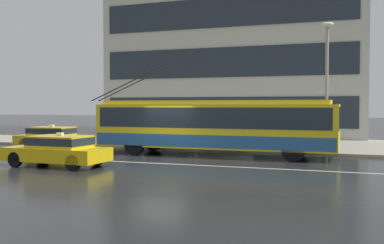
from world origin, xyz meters
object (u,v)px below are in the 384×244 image
pedestrian_at_shelter (183,119)px  taxi_queued_behind_bus (53,137)px  street_lamp (327,75)px  trolleybus (214,125)px  bus_shelter (218,116)px  taxi_oncoming_near (58,149)px  pedestrian_walking_past (195,119)px  pedestrian_approaching_curb (317,120)px

pedestrian_at_shelter → taxi_queued_behind_bus: bearing=-147.0°
pedestrian_at_shelter → street_lamp: 9.22m
trolleybus → bus_shelter: bearing=102.8°
taxi_oncoming_near → pedestrian_walking_past: 8.76m
pedestrian_approaching_curb → pedestrian_walking_past: 6.79m
taxi_oncoming_near → pedestrian_at_shelter: pedestrian_at_shelter is taller
bus_shelter → street_lamp: 6.63m
taxi_oncoming_near → bus_shelter: size_ratio=1.04×
pedestrian_at_shelter → pedestrian_walking_past: pedestrian_walking_past is taller
trolleybus → pedestrian_at_shelter: size_ratio=6.59×
bus_shelter → pedestrian_approaching_curb: (5.54, 0.59, -0.22)m
trolleybus → pedestrian_at_shelter: trolleybus is taller
pedestrian_at_shelter → pedestrian_approaching_curb: (8.03, -0.30, 0.01)m
pedestrian_at_shelter → street_lamp: (8.59, -2.38, 2.34)m
bus_shelter → pedestrian_at_shelter: (-2.49, 0.89, -0.24)m
taxi_oncoming_near → taxi_queued_behind_bus: 7.83m
trolleybus → street_lamp: size_ratio=1.96×
trolleybus → bus_shelter: (-0.81, 3.57, 0.38)m
bus_shelter → pedestrian_walking_past: size_ratio=2.12×
taxi_oncoming_near → bus_shelter: (4.13, 9.48, 1.21)m
trolleybus → taxi_oncoming_near: size_ratio=2.96×
bus_shelter → pedestrian_approaching_curb: 5.57m
pedestrian_at_shelter → pedestrian_walking_past: (1.53, -2.26, 0.05)m
street_lamp → pedestrian_at_shelter: bearing=164.5°
taxi_oncoming_near → pedestrian_walking_past: size_ratio=2.21×
street_lamp → bus_shelter: bearing=166.2°
taxi_oncoming_near → pedestrian_approaching_curb: pedestrian_approaching_curb is taller
street_lamp → pedestrian_walking_past: bearing=179.0°
taxi_oncoming_near → street_lamp: street_lamp is taller
bus_shelter → street_lamp: size_ratio=0.64×
pedestrian_approaching_curb → pedestrian_walking_past: (-6.50, -1.96, 0.04)m
taxi_oncoming_near → bus_shelter: bus_shelter is taller
taxi_oncoming_near → street_lamp: (10.23, 7.98, 3.31)m
taxi_queued_behind_bus → pedestrian_walking_past: size_ratio=2.26×
pedestrian_at_shelter → street_lamp: street_lamp is taller
pedestrian_at_shelter → trolleybus: bearing=-53.5°
trolleybus → taxi_queued_behind_bus: (-9.77, 0.26, -0.83)m
taxi_queued_behind_bus → pedestrian_approaching_curb: 15.04m
trolleybus → taxi_queued_behind_bus: bearing=178.5°
trolleybus → pedestrian_at_shelter: 5.55m
taxi_oncoming_near → bus_shelter: 10.40m
pedestrian_at_shelter → pedestrian_approaching_curb: pedestrian_at_shelter is taller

